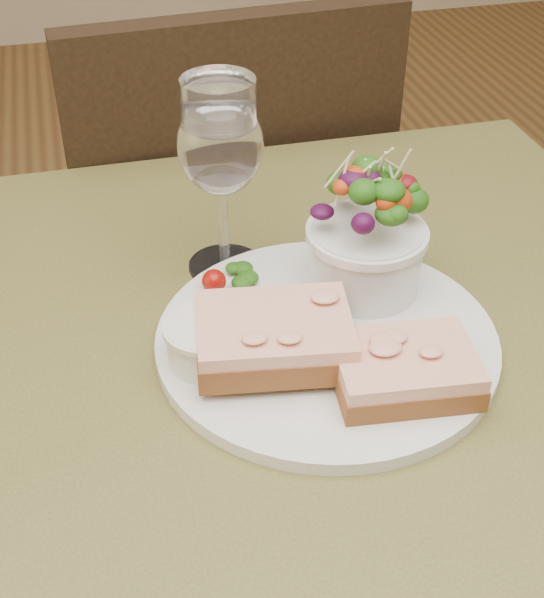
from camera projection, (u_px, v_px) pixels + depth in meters
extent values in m
cube|color=#49441F|center=(288.00, 391.00, 0.69)|extent=(0.80, 0.80, 0.04)
cylinder|color=black|center=(446.00, 385.00, 1.24)|extent=(0.05, 0.05, 0.71)
cube|color=black|center=(210.00, 256.00, 1.35)|extent=(0.45, 0.45, 0.04)
cube|color=black|center=(240.00, 190.00, 1.07)|extent=(0.42, 0.07, 0.45)
cube|color=black|center=(216.00, 361.00, 1.49)|extent=(0.39, 0.39, 0.45)
cylinder|color=silver|center=(326.00, 340.00, 0.70)|extent=(0.29, 0.29, 0.01)
cube|color=#533016|center=(404.00, 374.00, 0.64)|extent=(0.12, 0.09, 0.02)
cube|color=#FFF2C1|center=(406.00, 359.00, 0.64)|extent=(0.11, 0.09, 0.01)
cube|color=#533016|center=(274.00, 342.00, 0.66)|extent=(0.14, 0.11, 0.02)
cube|color=#FFF2C1|center=(275.00, 325.00, 0.65)|extent=(0.13, 0.11, 0.01)
cylinder|color=silver|center=(206.00, 342.00, 0.66)|extent=(0.06, 0.06, 0.04)
cylinder|color=brown|center=(205.00, 328.00, 0.65)|extent=(0.05, 0.05, 0.01)
cylinder|color=silver|center=(365.00, 258.00, 0.74)|extent=(0.10, 0.10, 0.06)
ellipsoid|color=#0D3409|center=(370.00, 203.00, 0.70)|extent=(0.09, 0.09, 0.06)
ellipsoid|color=#0D3409|center=(228.00, 277.00, 0.75)|extent=(0.04, 0.04, 0.01)
sphere|color=maroon|center=(214.00, 281.00, 0.74)|extent=(0.02, 0.02, 0.02)
cylinder|color=white|center=(225.00, 265.00, 0.80)|extent=(0.07, 0.07, 0.00)
cylinder|color=white|center=(224.00, 224.00, 0.77)|extent=(0.01, 0.01, 0.09)
ellipsoid|color=white|center=(220.00, 145.00, 0.72)|extent=(0.08, 0.08, 0.09)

